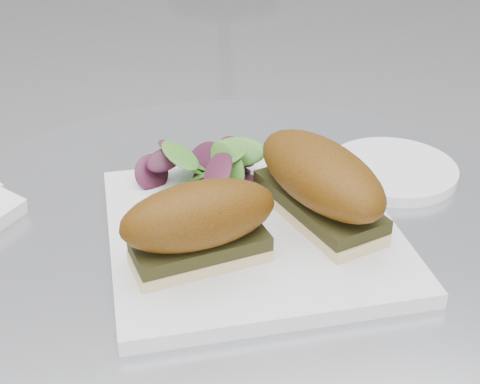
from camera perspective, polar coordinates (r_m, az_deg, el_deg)
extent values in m
cylinder|color=#BABCC2|center=(0.69, -0.08, -4.18)|extent=(0.70, 0.70, 0.02)
cube|color=white|center=(0.67, 1.04, -3.40)|extent=(0.29, 0.29, 0.02)
cube|color=#D4C284|center=(0.62, -3.39, -5.47)|extent=(0.13, 0.07, 0.01)
cube|color=black|center=(0.61, -3.43, -4.45)|extent=(0.13, 0.08, 0.01)
ellipsoid|color=#603609|center=(0.59, -3.52, -1.99)|extent=(0.15, 0.09, 0.06)
cube|color=#D4C284|center=(0.68, 6.65, -1.68)|extent=(0.11, 0.16, 0.01)
cube|color=black|center=(0.68, 6.72, -0.71)|extent=(0.11, 0.16, 0.01)
ellipsoid|color=#603609|center=(0.66, 6.88, 1.59)|extent=(0.13, 0.19, 0.06)
cylinder|color=white|center=(0.81, 12.86, 1.85)|extent=(0.15, 0.15, 0.01)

